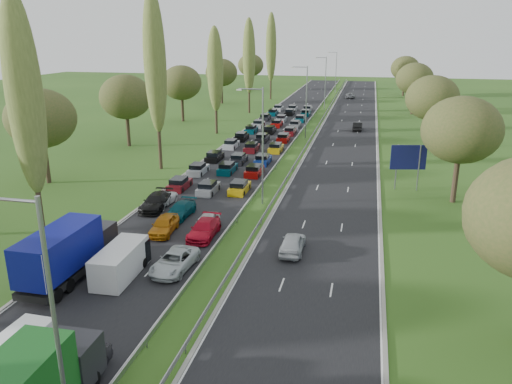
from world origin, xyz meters
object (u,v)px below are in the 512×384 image
Objects in this scene: near_car_3 at (156,202)px; white_van_rear at (122,261)px; near_car_2 at (160,200)px; white_van_front at (16,354)px; blue_lorry at (68,251)px; info_sign at (68,227)px; direction_sign at (408,159)px.

near_car_3 is 14.53m from white_van_rear.
white_van_rear reaches higher than near_car_3.
white_van_front is at bearing -80.22° from near_car_2.
blue_lorry reaches higher than white_van_rear.
info_sign is (-7.25, 4.58, 0.20)m from white_van_rear.
near_car_2 is 0.96× the size of white_van_front.
white_van_front is at bearing -84.68° from near_car_3.
blue_lorry is (-0.03, -15.27, 1.28)m from near_car_3.
white_van_rear is at bearing 89.86° from white_van_front.
near_car_3 is 15.32m from blue_lorry.
near_car_3 is 25.51m from white_van_front.
near_car_3 is at bearing 101.94° from white_van_rear.
direction_sign is (28.80, 21.92, 2.20)m from info_sign.
near_car_2 is at bearing 90.42° from blue_lorry.
near_car_3 is at bearing 90.36° from blue_lorry.
blue_lorry is 10.59m from white_van_front.
blue_lorry is at bearing -132.19° from direction_sign.
near_car_2 is 0.83× the size of white_van_rear.
near_car_3 is at bearing 68.51° from info_sign.
near_car_2 is 26.48m from white_van_front.
near_car_3 is 2.54× the size of info_sign.
white_van_rear reaches higher than near_car_2.
info_sign is (-3.75, -9.52, 0.58)m from near_car_3.
blue_lorry is 1.83× the size of direction_sign.
white_van_front is 0.87× the size of white_van_rear.
near_car_2 is 11.15m from info_sign.
info_sign is at bearing 123.35° from blue_lorry.
near_car_3 is 0.94× the size of white_van_rear.
white_van_rear reaches higher than info_sign.
white_van_rear is 34.24m from direction_sign.
blue_lorry is at bearing 109.23° from white_van_front.
near_car_2 is 27.70m from direction_sign.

